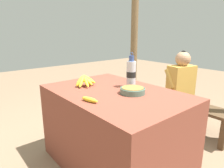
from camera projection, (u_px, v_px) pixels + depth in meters
ground_plane at (115, 164)px, 2.04m from camera, size 12.00×12.00×0.00m
market_counter at (115, 129)px, 1.94m from camera, size 1.34×0.91×0.77m
banana_bunch_ripe at (85, 80)px, 1.99m from camera, size 0.17×0.24×0.12m
serving_bowl at (133, 90)px, 1.77m from camera, size 0.23×0.23×0.06m
water_bottle at (131, 74)px, 1.95m from camera, size 0.09×0.09×0.35m
loose_banana_front at (90, 100)px, 1.56m from camera, size 0.17×0.07×0.04m
wooden_bench at (169, 101)px, 2.88m from camera, size 1.82×0.32×0.39m
seated_vendor at (178, 85)px, 2.69m from camera, size 0.45×0.42×1.07m
banana_bunch_green at (144, 87)px, 3.21m from camera, size 0.15×0.23×0.12m
support_post_near at (134, 38)px, 3.79m from camera, size 0.13×0.13×2.37m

